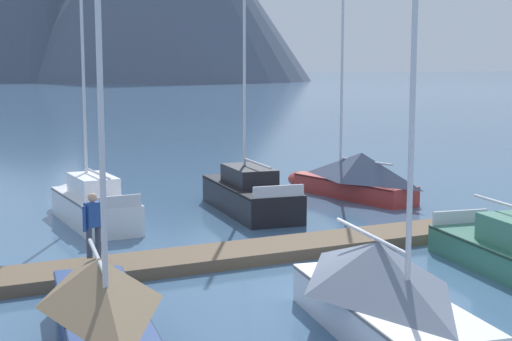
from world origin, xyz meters
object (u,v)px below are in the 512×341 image
Objects in this scene: sailboat_second_berth at (104,312)px; sailboat_mid_dock_port at (89,203)px; sailboat_mid_dock_starboard at (390,297)px; sailboat_end_of_dock at (353,176)px; sailboat_far_berth at (246,192)px; person_on_dock at (93,223)px.

sailboat_mid_dock_port is (1.98, 11.67, -0.18)m from sailboat_second_berth.
sailboat_mid_dock_starboard is at bearing -76.83° from sailboat_mid_dock_port.
sailboat_second_berth is 0.82× the size of sailboat_end_of_dock.
sailboat_end_of_dock reaches higher than sailboat_second_berth.
sailboat_far_berth is 4.71m from sailboat_end_of_dock.
sailboat_second_berth is 0.81× the size of sailboat_far_berth.
sailboat_mid_dock_starboard reaches higher than sailboat_mid_dock_port.
sailboat_far_berth is (2.34, 12.74, -0.17)m from sailboat_mid_dock_starboard.
sailboat_end_of_dock is 13.04m from person_on_dock.
sailboat_far_berth is at bearing 57.27° from sailboat_second_berth.
person_on_dock is (-6.48, -6.11, 0.63)m from sailboat_far_berth.
sailboat_second_berth is at bearing 165.38° from sailboat_mid_dock_starboard.
sailboat_mid_dock_port is 5.38m from sailboat_far_berth.
sailboat_mid_dock_starboard is (5.01, -1.31, 0.02)m from sailboat_second_berth.
sailboat_far_berth reaches higher than sailboat_end_of_dock.
sailboat_end_of_dock is at bearing 8.21° from sailboat_far_berth.
sailboat_mid_dock_starboard is at bearing -14.62° from sailboat_second_berth.
sailboat_mid_dock_starboard is at bearing -117.53° from sailboat_end_of_dock.
sailboat_end_of_dock is at bearing 2.50° from sailboat_mid_dock_port.
sailboat_second_berth is 5.18m from sailboat_mid_dock_starboard.
sailboat_mid_dock_port is at bearing 103.17° from sailboat_mid_dock_starboard.
sailboat_mid_dock_starboard is 0.93× the size of sailboat_far_berth.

